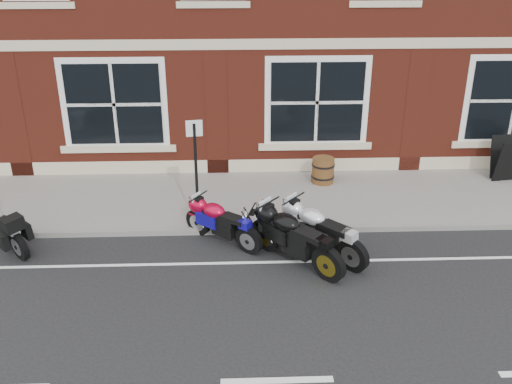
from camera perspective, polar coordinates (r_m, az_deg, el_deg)
The scene contains 11 objects.
ground at distance 10.89m, azimuth 0.99°, elevation -7.60°, with size 80.00×80.00×0.00m, color black.
sidewalk at distance 13.50m, azimuth 0.31°, elevation -0.65°, with size 30.00×3.00×0.12m, color slate.
kerb at distance 12.09m, azimuth 0.63°, elevation -3.81°, with size 30.00×0.16×0.12m, color slate.
moto_touring_silver at distance 12.45m, azimuth -24.07°, elevation -2.89°, with size 1.42×1.45×1.26m.
moto_sport_red at distance 11.53m, azimuth -3.40°, elevation -2.89°, with size 1.57×1.29×0.86m.
moto_sport_black at distance 10.78m, azimuth 3.99°, elevation -4.41°, with size 1.64×1.77×1.02m.
moto_sport_silver at distance 11.11m, azimuth 6.48°, elevation -3.72°, with size 1.59×1.70×0.98m.
moto_naked_black at distance 11.16m, azimuth 2.31°, elevation -3.88°, with size 1.83×0.73×0.85m.
a_board_sign at distance 15.54m, azimuth 23.74°, elevation 3.06°, with size 0.66×0.44×1.09m, color black, non-canonical shape.
barrel_planter at distance 14.23m, azimuth 6.71°, elevation 2.17°, with size 0.57×0.57×0.64m.
parking_sign at distance 11.63m, azimuth -6.03°, elevation 2.51°, with size 0.33×0.07×2.33m.
Camera 1 is at (-0.53, -9.23, 5.75)m, focal length 40.00 mm.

